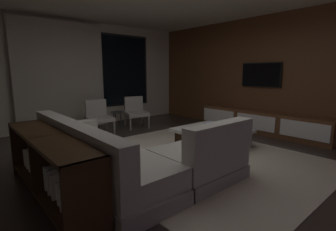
% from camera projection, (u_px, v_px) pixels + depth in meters
% --- Properties ---
extents(floor, '(9.20, 9.20, 0.00)m').
position_uv_depth(floor, '(176.00, 161.00, 3.99)').
color(floor, '#332B26').
extents(back_wall_with_window, '(6.60, 0.30, 2.70)m').
position_uv_depth(back_wall_with_window, '(79.00, 75.00, 6.40)').
color(back_wall_with_window, beige).
rests_on(back_wall_with_window, floor).
extents(media_wall, '(0.12, 7.80, 2.70)m').
position_uv_depth(media_wall, '(273.00, 75.00, 5.73)').
color(media_wall, brown).
rests_on(media_wall, floor).
extents(area_rug, '(3.20, 3.80, 0.01)m').
position_uv_depth(area_rug, '(195.00, 158.00, 4.14)').
color(area_rug, beige).
rests_on(area_rug, floor).
extents(sectional_couch, '(1.98, 2.50, 0.82)m').
position_uv_depth(sectional_couch, '(127.00, 159.00, 3.25)').
color(sectional_couch, gray).
rests_on(sectional_couch, floor).
extents(coffee_table, '(1.16, 1.16, 0.36)m').
position_uv_depth(coffee_table, '(212.00, 138.00, 4.71)').
color(coffee_table, black).
rests_on(coffee_table, floor).
extents(book_stack_on_coffee_table, '(0.28, 0.21, 0.11)m').
position_uv_depth(book_stack_on_coffee_table, '(211.00, 126.00, 4.70)').
color(book_stack_on_coffee_table, '#5988AD').
rests_on(book_stack_on_coffee_table, coffee_table).
extents(accent_chair_near_window, '(0.67, 0.69, 0.78)m').
position_uv_depth(accent_chair_near_window, '(136.00, 110.00, 6.44)').
color(accent_chair_near_window, '#B2ADA0').
rests_on(accent_chair_near_window, floor).
extents(accent_chair_by_curtain, '(0.60, 0.62, 0.78)m').
position_uv_depth(accent_chair_by_curtain, '(98.00, 115.00, 5.71)').
color(accent_chair_by_curtain, '#B2ADA0').
rests_on(accent_chair_by_curtain, floor).
extents(side_stool, '(0.32, 0.32, 0.46)m').
position_uv_depth(side_stool, '(117.00, 115.00, 6.09)').
color(side_stool, '#333338').
rests_on(side_stool, floor).
extents(media_console, '(0.46, 3.10, 0.52)m').
position_uv_depth(media_console, '(262.00, 123.00, 5.77)').
color(media_console, brown).
rests_on(media_console, floor).
extents(mounted_tv, '(0.05, 0.98, 0.57)m').
position_uv_depth(mounted_tv, '(261.00, 75.00, 5.85)').
color(mounted_tv, black).
extents(console_table_behind_couch, '(0.40, 2.10, 0.74)m').
position_uv_depth(console_table_behind_couch, '(50.00, 165.00, 2.73)').
color(console_table_behind_couch, black).
rests_on(console_table_behind_couch, floor).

